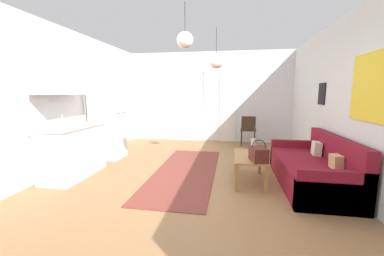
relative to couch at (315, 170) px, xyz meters
The scene contains 14 objects.
ground_plane 2.11m from the couch, 167.31° to the right, with size 5.48×8.16×0.10m, color #996D44.
wall_back 4.08m from the couch, 120.98° to the left, with size 5.08×0.13×2.70m.
wall_right 1.27m from the couch, 45.05° to the right, with size 0.12×7.76×2.70m.
wall_left 4.68m from the couch, behind, with size 0.12×7.76×2.70m.
area_rug 2.21m from the couch, behind, with size 1.11×3.11×0.01m, color brown.
couch is the anchor object (origin of this frame).
coffee_table 1.02m from the couch, behind, with size 0.51×0.96×0.45m.
bamboo_vase 1.04m from the couch, 160.51° to the left, with size 0.08×0.08×0.45m.
handbag 1.01m from the couch, 161.70° to the right, with size 0.29×0.36×0.33m.
refrigerator 4.25m from the couch, 166.40° to the left, with size 0.64×0.61×1.66m.
kitchen_counter 4.17m from the couch, behind, with size 0.59×1.21×2.06m.
accent_chair 2.92m from the couch, 107.27° to the left, with size 0.45×0.43×0.85m.
pendant_lamp_near 2.84m from the couch, 163.76° to the right, with size 0.23×0.23×0.62m.
pendant_lamp_far 2.58m from the couch, 155.07° to the left, with size 0.28×0.28×0.76m.
Camera 1 is at (0.70, -3.45, 1.48)m, focal length 22.06 mm.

